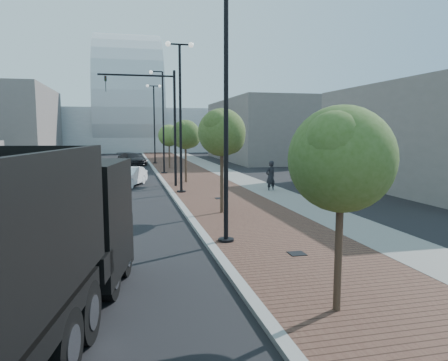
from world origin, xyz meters
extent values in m
cube|color=#4C2D23|center=(3.50, 40.00, 0.06)|extent=(7.00, 140.00, 0.12)
cube|color=slate|center=(6.20, 40.00, 0.07)|extent=(2.40, 140.00, 0.13)
cube|color=gray|center=(0.00, 40.00, 0.07)|extent=(0.30, 140.00, 0.14)
cube|color=slate|center=(-13.00, 40.00, 0.06)|extent=(4.00, 140.00, 0.12)
cube|color=black|center=(-4.16, 6.78, 1.81)|extent=(3.13, 3.21, 2.77)
cube|color=black|center=(-3.88, 8.25, 0.91)|extent=(2.61, 0.99, 1.38)
cube|color=black|center=(-4.43, 5.30, 1.12)|extent=(2.77, 1.33, 0.53)
cube|color=black|center=(-4.61, 4.36, 2.61)|extent=(2.64, 0.62, 2.13)
cylinder|color=black|center=(-5.37, 6.39, 0.59)|extent=(0.53, 1.21, 1.17)
cylinder|color=silver|center=(-5.37, 6.39, 0.59)|extent=(0.47, 0.69, 0.64)
cylinder|color=black|center=(-3.17, 5.98, 0.59)|extent=(0.53, 1.21, 1.17)
cylinder|color=silver|center=(-3.17, 5.98, 0.59)|extent=(0.47, 0.69, 0.64)
cylinder|color=black|center=(-5.07, 7.96, 0.59)|extent=(0.53, 1.21, 1.17)
cylinder|color=silver|center=(-5.07, 7.96, 0.59)|extent=(0.47, 0.69, 0.64)
cylinder|color=black|center=(-2.87, 7.55, 0.59)|extent=(0.53, 1.21, 1.17)
cylinder|color=silver|center=(-2.87, 7.55, 0.59)|extent=(0.47, 0.69, 0.64)
cylinder|color=black|center=(-3.76, 2.83, 0.59)|extent=(0.53, 1.21, 1.17)
cylinder|color=silver|center=(-3.76, 2.83, 0.59)|extent=(0.47, 0.69, 0.64)
cylinder|color=black|center=(-3.54, 4.01, 0.59)|extent=(0.53, 1.21, 1.17)
cylinder|color=silver|center=(-3.54, 4.01, 0.59)|extent=(0.47, 0.69, 0.64)
imported|color=white|center=(-2.59, 26.53, 0.68)|extent=(2.84, 4.37, 1.36)
imported|color=black|center=(-7.53, 43.25, 0.71)|extent=(4.14, 5.66, 1.43)
imported|color=black|center=(-2.09, 45.16, 0.71)|extent=(3.79, 5.28, 1.42)
imported|color=black|center=(6.29, 21.40, 1.02)|extent=(0.87, 0.75, 2.03)
cylinder|color=black|center=(0.60, 10.00, 0.10)|extent=(0.56, 0.56, 0.20)
cylinder|color=black|center=(0.60, 10.00, 4.62)|extent=(0.16, 0.16, 9.00)
cylinder|color=black|center=(0.60, 22.00, 0.10)|extent=(0.56, 0.56, 0.20)
cylinder|color=black|center=(0.60, 22.00, 4.62)|extent=(0.16, 0.16, 9.00)
cylinder|color=black|center=(0.60, 22.00, 9.12)|extent=(1.40, 0.10, 0.10)
sphere|color=silver|center=(-0.10, 22.00, 9.12)|extent=(0.32, 0.32, 0.32)
sphere|color=silver|center=(1.30, 22.00, 9.12)|extent=(0.32, 0.32, 0.32)
cylinder|color=black|center=(0.60, 34.00, 0.10)|extent=(0.56, 0.56, 0.20)
cylinder|color=black|center=(0.60, 34.00, 4.62)|extent=(0.16, 0.16, 9.00)
cylinder|color=black|center=(0.10, 34.00, 9.12)|extent=(1.00, 0.10, 0.10)
sphere|color=silver|center=(-0.40, 34.00, 9.05)|extent=(0.32, 0.32, 0.32)
cylinder|color=black|center=(0.60, 46.00, 0.10)|extent=(0.56, 0.56, 0.20)
cylinder|color=black|center=(0.60, 46.00, 4.62)|extent=(0.16, 0.16, 9.00)
cylinder|color=black|center=(0.60, 46.00, 9.12)|extent=(1.40, 0.10, 0.10)
sphere|color=silver|center=(-0.10, 46.00, 9.12)|extent=(0.32, 0.32, 0.32)
sphere|color=silver|center=(1.30, 46.00, 9.12)|extent=(0.32, 0.32, 0.32)
cylinder|color=black|center=(0.60, 25.00, 4.00)|extent=(0.18, 0.18, 8.00)
cylinder|color=black|center=(-1.90, 25.00, 7.60)|extent=(5.00, 0.12, 0.12)
imported|color=black|center=(-3.90, 25.00, 7.00)|extent=(0.16, 0.20, 1.00)
cylinder|color=#382619|center=(1.60, 4.00, 1.57)|extent=(0.16, 0.16, 3.14)
sphere|color=#35531C|center=(1.60, 4.00, 3.36)|extent=(2.21, 2.21, 2.21)
sphere|color=#35531C|center=(2.00, 4.30, 3.14)|extent=(1.55, 1.55, 1.55)
sphere|color=#35531C|center=(1.30, 3.70, 3.68)|extent=(1.33, 1.33, 1.33)
cylinder|color=#382619|center=(1.60, 15.00, 1.81)|extent=(0.16, 0.16, 3.61)
sphere|color=#38501B|center=(1.60, 15.00, 3.87)|extent=(2.21, 2.21, 2.21)
sphere|color=#38501B|center=(2.00, 15.30, 3.61)|extent=(1.54, 1.54, 1.54)
sphere|color=#38501B|center=(1.30, 14.70, 4.23)|extent=(1.32, 1.32, 1.32)
cylinder|color=#382619|center=(1.60, 27.00, 1.71)|extent=(0.16, 0.16, 3.42)
sphere|color=#324C1A|center=(1.60, 27.00, 3.67)|extent=(2.17, 2.17, 2.17)
sphere|color=#324C1A|center=(2.00, 27.30, 3.42)|extent=(1.52, 1.52, 1.52)
sphere|color=#324C1A|center=(1.30, 26.70, 4.01)|extent=(1.30, 1.30, 1.30)
cylinder|color=#382619|center=(1.60, 39.00, 1.62)|extent=(0.16, 0.16, 3.24)
sphere|color=#446522|center=(1.60, 39.00, 3.47)|extent=(2.23, 2.23, 2.23)
sphere|color=#446522|center=(2.00, 39.30, 3.24)|extent=(1.56, 1.56, 1.56)
sphere|color=#446522|center=(1.30, 38.70, 3.79)|extent=(1.34, 1.34, 1.34)
cube|color=#A9AFB3|center=(-2.00, 85.00, 4.00)|extent=(50.00, 28.00, 8.00)
cube|color=#615B57|center=(16.00, 50.00, 4.00)|extent=(12.00, 22.00, 8.00)
cube|color=#625C59|center=(18.00, 20.00, 3.50)|extent=(10.00, 16.00, 7.00)
cube|color=black|center=(2.40, 8.00, 0.13)|extent=(0.50, 0.50, 0.02)
cube|color=black|center=(2.40, 19.00, 0.13)|extent=(0.50, 0.50, 0.02)
camera|label=1|loc=(-2.71, -3.74, 3.94)|focal=33.31mm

